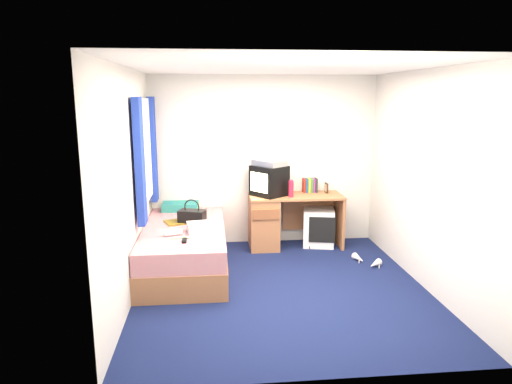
{
  "coord_description": "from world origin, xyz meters",
  "views": [
    {
      "loc": [
        -0.75,
        -4.72,
        2.11
      ],
      "look_at": [
        -0.21,
        0.7,
        0.96
      ],
      "focal_mm": 32.0,
      "sensor_mm": 36.0,
      "label": 1
    }
  ],
  "objects": [
    {
      "name": "book_row",
      "position": [
        0.66,
        1.6,
        0.85
      ],
      "size": [
        0.2,
        0.13,
        0.2
      ],
      "color": "maroon",
      "rests_on": "desk"
    },
    {
      "name": "towel",
      "position": [
        -0.88,
        0.47,
        0.59
      ],
      "size": [
        0.36,
        0.32,
        0.11
      ],
      "primitive_type": "cube",
      "rotation": [
        0.0,
        0.0,
        0.16
      ],
      "color": "silver",
      "rests_on": "bed"
    },
    {
      "name": "remote_control",
      "position": [
        -1.06,
        0.13,
        0.55
      ],
      "size": [
        0.05,
        0.16,
        0.02
      ],
      "primitive_type": "cube",
      "rotation": [
        0.0,
        0.0,
        0.0
      ],
      "color": "black",
      "rests_on": "bed"
    },
    {
      "name": "storage_cube",
      "position": [
        0.76,
        1.45,
        0.27
      ],
      "size": [
        0.5,
        0.5,
        0.53
      ],
      "primitive_type": "cube",
      "rotation": [
        0.0,
        0.0,
        -0.2
      ],
      "color": "white",
      "rests_on": "ground"
    },
    {
      "name": "room_shell",
      "position": [
        0.0,
        0.0,
        1.45
      ],
      "size": [
        3.4,
        3.4,
        3.4
      ],
      "color": "white",
      "rests_on": "ground"
    },
    {
      "name": "pink_water_bottle",
      "position": [
        0.33,
        1.3,
        0.86
      ],
      "size": [
        0.07,
        0.07,
        0.22
      ],
      "primitive_type": "cylinder",
      "rotation": [
        0.0,
        0.0,
        0.08
      ],
      "color": "red",
      "rests_on": "desk"
    },
    {
      "name": "bed",
      "position": [
        -1.1,
        0.7,
        0.27
      ],
      "size": [
        1.01,
        2.0,
        0.54
      ],
      "color": "#AA6F47",
      "rests_on": "ground"
    },
    {
      "name": "crt_tv",
      "position": [
        0.04,
        1.44,
        0.96
      ],
      "size": [
        0.56,
        0.57,
        0.42
      ],
      "rotation": [
        0.0,
        0.0,
        -0.91
      ],
      "color": "black",
      "rests_on": "desk"
    },
    {
      "name": "desk",
      "position": [
        0.14,
        1.44,
        0.41
      ],
      "size": [
        1.3,
        0.55,
        0.75
      ],
      "color": "#AA6F47",
      "rests_on": "ground"
    },
    {
      "name": "ground",
      "position": [
        0.0,
        0.0,
        0.0
      ],
      "size": [
        3.4,
        3.4,
        0.0
      ],
      "primitive_type": "plane",
      "color": "#0C1438",
      "rests_on": "ground"
    },
    {
      "name": "colour_swatch_fan",
      "position": [
        -1.12,
        0.24,
        0.55
      ],
      "size": [
        0.22,
        0.06,
        0.01
      ],
      "primitive_type": "cube",
      "rotation": [
        0.0,
        0.0,
        -0.01
      ],
      "color": "yellow",
      "rests_on": "bed"
    },
    {
      "name": "water_bottle",
      "position": [
        -1.21,
        0.35,
        0.58
      ],
      "size": [
        0.21,
        0.12,
        0.07
      ],
      "primitive_type": "cylinder",
      "rotation": [
        0.0,
        1.57,
        0.27
      ],
      "color": "silver",
      "rests_on": "bed"
    },
    {
      "name": "handbag",
      "position": [
        -1.01,
        0.87,
        0.63
      ],
      "size": [
        0.37,
        0.27,
        0.3
      ],
      "rotation": [
        0.0,
        0.0,
        -0.3
      ],
      "color": "black",
      "rests_on": "bed"
    },
    {
      "name": "window_assembly",
      "position": [
        -1.55,
        0.9,
        1.42
      ],
      "size": [
        0.11,
        1.42,
        1.4
      ],
      "color": "silver",
      "rests_on": "room_shell"
    },
    {
      "name": "magazine",
      "position": [
        -1.23,
        0.89,
        0.55
      ],
      "size": [
        0.29,
        0.34,
        0.01
      ],
      "primitive_type": "cube",
      "rotation": [
        0.0,
        0.0,
        0.35
      ],
      "color": "gold",
      "rests_on": "bed"
    },
    {
      "name": "vcr",
      "position": [
        0.05,
        1.44,
        1.21
      ],
      "size": [
        0.49,
        0.51,
        0.08
      ],
      "primitive_type": "cube",
      "rotation": [
        0.0,
        0.0,
        -0.89
      ],
      "color": "silver",
      "rests_on": "crt_tv"
    },
    {
      "name": "pillow",
      "position": [
        -1.19,
        1.56,
        0.59
      ],
      "size": [
        0.5,
        0.33,
        0.11
      ],
      "primitive_type": "cube",
      "rotation": [
        0.0,
        0.0,
        -0.04
      ],
      "color": "#17599A",
      "rests_on": "bed"
    },
    {
      "name": "aerosol_can",
      "position": [
        0.29,
        1.47,
        0.84
      ],
      "size": [
        0.05,
        0.05,
        0.18
      ],
      "primitive_type": "cylinder",
      "rotation": [
        0.0,
        0.0,
        0.12
      ],
      "color": "white",
      "rests_on": "desk"
    },
    {
      "name": "picture_frame",
      "position": [
        0.88,
        1.54,
        0.82
      ],
      "size": [
        0.03,
        0.12,
        0.14
      ],
      "primitive_type": "cube",
      "rotation": [
        0.0,
        0.0,
        0.05
      ],
      "color": "#301E10",
      "rests_on": "desk"
    },
    {
      "name": "white_heels",
      "position": [
        1.2,
        0.62,
        0.04
      ],
      "size": [
        0.31,
        0.44,
        0.09
      ],
      "color": "white",
      "rests_on": "ground"
    }
  ]
}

